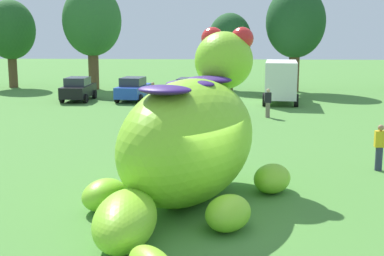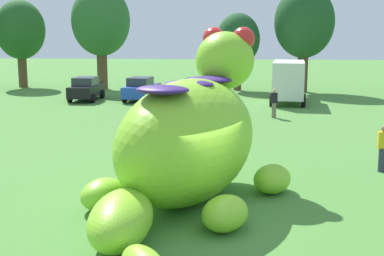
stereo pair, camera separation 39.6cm
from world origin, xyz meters
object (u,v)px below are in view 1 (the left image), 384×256
(spectator_near_inflatable, at_px, (268,103))
(spectator_wandering, at_px, (380,148))
(spectator_mid_field, at_px, (153,95))
(car_black, at_px, (78,89))
(car_silver, at_px, (189,90))
(giant_inflatable_creature, at_px, (190,139))
(spectator_far_side, at_px, (192,97))
(car_blue, at_px, (133,89))
(box_truck, at_px, (281,80))

(spectator_near_inflatable, relative_size, spectator_wandering, 1.00)
(spectator_mid_field, bearing_deg, car_black, 150.53)
(car_silver, height_order, spectator_mid_field, car_silver)
(giant_inflatable_creature, bearing_deg, spectator_far_side, 93.11)
(car_blue, xyz_separation_m, spectator_mid_field, (1.89, -3.53, -0.01))
(giant_inflatable_creature, bearing_deg, box_truck, 77.22)
(car_blue, relative_size, spectator_mid_field, 2.50)
(car_blue, height_order, spectator_wandering, car_blue)
(spectator_near_inflatable, relative_size, spectator_far_side, 1.00)
(giant_inflatable_creature, xyz_separation_m, spectator_far_side, (-1.00, 18.36, -1.05))
(giant_inflatable_creature, bearing_deg, spectator_mid_field, 100.65)
(spectator_wandering, relative_size, spectator_far_side, 1.00)
(car_blue, relative_size, spectator_far_side, 2.50)
(car_black, bearing_deg, car_silver, -1.94)
(car_blue, distance_m, box_truck, 10.66)
(car_blue, bearing_deg, giant_inflatable_creature, -76.40)
(car_silver, bearing_deg, box_truck, 3.59)
(box_truck, xyz_separation_m, spectator_near_inflatable, (-1.49, -6.94, -0.75))
(car_blue, bearing_deg, spectator_mid_field, -61.91)
(car_silver, height_order, box_truck, box_truck)
(car_silver, distance_m, spectator_wandering, 20.09)
(spectator_near_inflatable, xyz_separation_m, spectator_mid_field, (-7.26, 3.47, 0.00))
(giant_inflatable_creature, distance_m, spectator_near_inflatable, 16.16)
(spectator_mid_field, bearing_deg, car_blue, 118.09)
(spectator_mid_field, distance_m, spectator_wandering, 18.46)
(giant_inflatable_creature, xyz_separation_m, spectator_wandering, (6.70, 3.86, -1.05))
(spectator_wandering, height_order, spectator_far_side, same)
(spectator_far_side, bearing_deg, car_black, 153.97)
(spectator_near_inflatable, height_order, spectator_wandering, same)
(car_blue, distance_m, spectator_mid_field, 4.01)
(car_black, xyz_separation_m, car_silver, (8.12, -0.27, 0.00))
(car_silver, bearing_deg, spectator_wandering, -66.22)
(car_black, relative_size, spectator_wandering, 2.41)
(car_silver, height_order, spectator_far_side, car_silver)
(spectator_near_inflatable, xyz_separation_m, spectator_far_side, (-4.65, 2.65, 0.00))
(car_blue, bearing_deg, spectator_wandering, -57.10)
(spectator_mid_field, bearing_deg, box_truck, 21.66)
(car_silver, height_order, spectator_near_inflatable, car_silver)
(spectator_near_inflatable, bearing_deg, spectator_far_side, 150.31)
(spectator_near_inflatable, bearing_deg, spectator_wandering, -75.55)
(car_black, xyz_separation_m, box_truck, (14.65, 0.13, 0.74))
(car_black, height_order, spectator_wandering, car_black)
(car_blue, relative_size, spectator_wandering, 2.50)
(car_black, height_order, spectator_far_side, car_black)
(car_silver, distance_m, spectator_far_side, 3.91)
(car_black, height_order, spectator_mid_field, car_black)
(car_black, relative_size, spectator_mid_field, 2.41)
(spectator_mid_field, xyz_separation_m, spectator_wandering, (10.31, -15.32, 0.00))
(giant_inflatable_creature, xyz_separation_m, box_truck, (5.14, 22.65, -0.30))
(spectator_wandering, bearing_deg, car_blue, 122.90)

